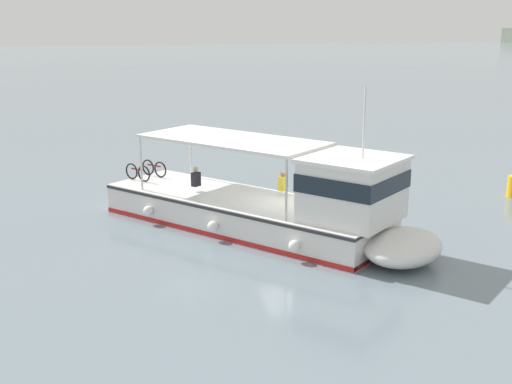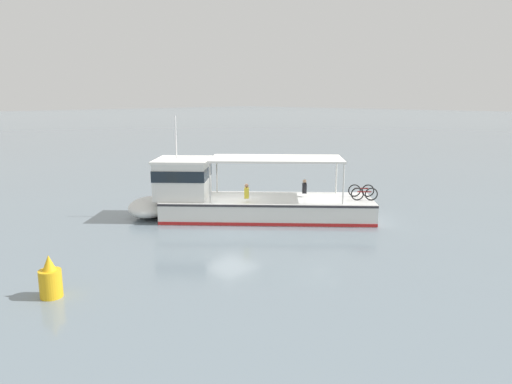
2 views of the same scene
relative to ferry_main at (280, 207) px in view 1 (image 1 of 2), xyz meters
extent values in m
plane|color=slate|center=(-0.18, 0.70, -1.01)|extent=(400.00, 400.00, 0.00)
cube|color=white|center=(-1.21, -1.08, -0.46)|extent=(10.19, 9.58, 1.10)
ellipsoid|color=white|center=(3.41, 3.06, -0.46)|extent=(3.60, 3.66, 1.01)
cube|color=red|center=(-1.21, -1.08, -0.91)|extent=(10.21, 9.61, 0.16)
cube|color=#2D2D33|center=(-1.21, -1.08, 0.01)|extent=(10.23, 9.63, 0.10)
cube|color=white|center=(2.07, 1.86, 1.04)|extent=(3.75, 3.76, 1.90)
cube|color=#19232D|center=(2.07, 1.86, 1.37)|extent=(3.82, 3.84, 0.56)
cube|color=white|center=(2.07, 1.86, 2.05)|extent=(3.98, 3.99, 0.12)
cube|color=white|center=(-1.54, -1.38, 2.14)|extent=(6.96, 6.66, 0.10)
cylinder|color=silver|center=(-0.03, 1.80, 1.09)|extent=(0.08, 0.08, 2.00)
cylinder|color=silver|center=(1.79, -0.22, 1.09)|extent=(0.08, 0.08, 2.00)
cylinder|color=silver|center=(-4.87, -2.53, 1.09)|extent=(0.08, 0.08, 2.00)
cylinder|color=silver|center=(-3.06, -4.56, 1.09)|extent=(0.08, 0.08, 2.00)
cylinder|color=silver|center=(2.30, 2.06, 3.21)|extent=(0.06, 0.06, 2.20)
sphere|color=white|center=(2.51, -0.14, -0.52)|extent=(0.36, 0.36, 0.36)
sphere|color=white|center=(0.05, -2.34, -0.52)|extent=(0.36, 0.36, 0.36)
sphere|color=white|center=(-2.26, -4.40, -0.52)|extent=(0.36, 0.36, 0.36)
torus|color=black|center=(-4.90, -3.77, 0.42)|extent=(0.53, 0.48, 0.66)
torus|color=black|center=(-5.42, -4.24, 0.42)|extent=(0.53, 0.48, 0.66)
cylinder|color=maroon|center=(-5.16, -4.01, 0.54)|extent=(0.56, 0.51, 0.06)
torus|color=black|center=(-4.30, -4.44, 0.42)|extent=(0.53, 0.48, 0.66)
torus|color=black|center=(-4.82, -4.91, 0.42)|extent=(0.53, 0.48, 0.66)
cylinder|color=maroon|center=(-4.56, -4.68, 0.54)|extent=(0.56, 0.51, 0.06)
cube|color=black|center=(-2.42, -2.60, 0.55)|extent=(0.38, 0.39, 0.52)
sphere|color=tan|center=(-2.42, -2.60, 0.92)|extent=(0.20, 0.20, 0.20)
cube|color=yellow|center=(-1.14, 0.39, 0.55)|extent=(0.38, 0.39, 0.52)
sphere|color=#9E7051|center=(-1.14, 0.39, 0.92)|extent=(0.20, 0.20, 0.20)
camera|label=1|loc=(20.74, -5.04, 6.15)|focal=45.35mm
camera|label=2|loc=(-17.49, 16.56, 5.27)|focal=33.16mm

